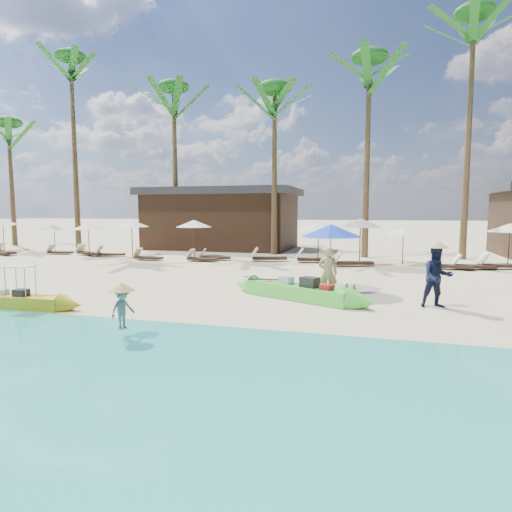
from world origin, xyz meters
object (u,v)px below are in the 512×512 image
(yellow_canoe, at_px, (16,301))
(blue_umbrella, at_px, (331,231))
(green_canoe, at_px, (297,291))
(tourist, at_px, (328,273))

(yellow_canoe, distance_m, blue_umbrella, 9.78)
(green_canoe, bearing_deg, tourist, 42.10)
(blue_umbrella, bearing_deg, green_canoe, -114.05)
(tourist, bearing_deg, green_canoe, 9.36)
(green_canoe, height_order, yellow_canoe, yellow_canoe)
(tourist, distance_m, blue_umbrella, 1.96)
(blue_umbrella, bearing_deg, tourist, -86.86)
(green_canoe, distance_m, tourist, 1.10)
(green_canoe, relative_size, yellow_canoe, 1.17)
(green_canoe, bearing_deg, yellow_canoe, -131.75)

